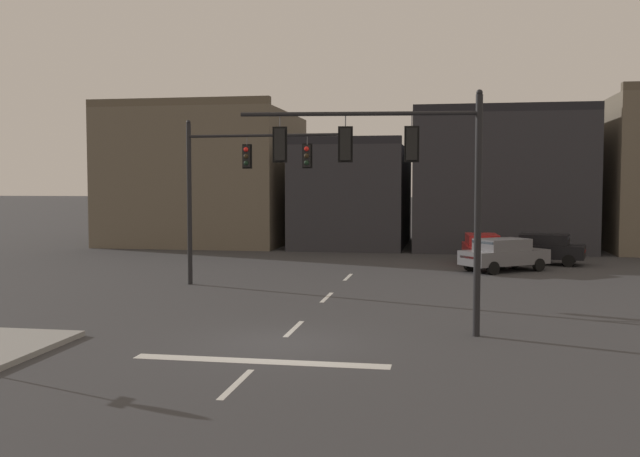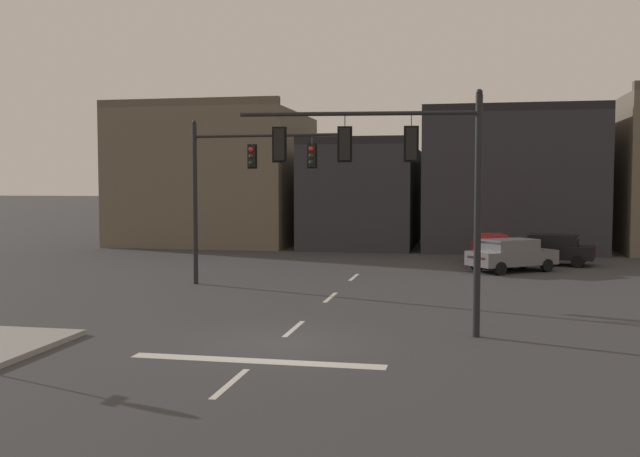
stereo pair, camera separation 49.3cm
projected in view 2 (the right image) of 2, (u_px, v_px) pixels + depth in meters
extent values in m
plane|color=#353538|center=(277.00, 343.00, 19.61)|extent=(400.00, 400.00, 0.00)
cube|color=silver|center=(256.00, 361.00, 17.65)|extent=(6.40, 0.50, 0.01)
cube|color=silver|center=(231.00, 383.00, 15.69)|extent=(0.16, 2.40, 0.01)
cube|color=silver|center=(294.00, 329.00, 21.57)|extent=(0.16, 2.40, 0.01)
cube|color=silver|center=(330.00, 297.00, 27.44)|extent=(0.16, 2.40, 0.01)
cube|color=silver|center=(354.00, 277.00, 33.31)|extent=(0.16, 2.40, 0.01)
cylinder|color=black|center=(478.00, 217.00, 20.21)|extent=(0.20, 0.20, 6.82)
cylinder|color=black|center=(358.00, 114.00, 20.33)|extent=(6.70, 0.83, 0.12)
sphere|color=black|center=(479.00, 92.00, 20.00)|extent=(0.18, 0.18, 0.18)
cylinder|color=#56565B|center=(411.00, 122.00, 20.21)|extent=(0.03, 0.03, 0.35)
cube|color=black|center=(411.00, 144.00, 20.25)|extent=(0.32, 0.27, 0.90)
sphere|color=red|center=(411.00, 134.00, 20.37)|extent=(0.20, 0.20, 0.20)
sphere|color=#2D2314|center=(411.00, 144.00, 20.38)|extent=(0.20, 0.20, 0.20)
sphere|color=black|center=(411.00, 154.00, 20.40)|extent=(0.20, 0.20, 0.20)
cube|color=black|center=(411.00, 144.00, 20.23)|extent=(0.42, 0.07, 1.02)
cylinder|color=#56565B|center=(345.00, 122.00, 20.38)|extent=(0.03, 0.03, 0.35)
cube|color=black|center=(345.00, 144.00, 20.42)|extent=(0.32, 0.27, 0.90)
sphere|color=red|center=(345.00, 135.00, 20.53)|extent=(0.20, 0.20, 0.20)
sphere|color=#2D2314|center=(345.00, 145.00, 20.55)|extent=(0.20, 0.20, 0.20)
sphere|color=black|center=(345.00, 155.00, 20.57)|extent=(0.20, 0.20, 0.20)
cube|color=black|center=(345.00, 144.00, 20.40)|extent=(0.42, 0.07, 1.02)
cylinder|color=#56565B|center=(279.00, 123.00, 20.55)|extent=(0.03, 0.03, 0.35)
cube|color=black|center=(280.00, 145.00, 20.59)|extent=(0.32, 0.27, 0.90)
sphere|color=red|center=(280.00, 135.00, 20.70)|extent=(0.20, 0.20, 0.20)
sphere|color=#2D2314|center=(280.00, 145.00, 20.72)|extent=(0.20, 0.20, 0.20)
sphere|color=black|center=(280.00, 155.00, 20.74)|extent=(0.20, 0.20, 0.20)
cube|color=black|center=(279.00, 145.00, 20.57)|extent=(0.42, 0.07, 1.02)
cylinder|color=black|center=(195.00, 204.00, 30.91)|extent=(0.20, 0.20, 6.88)
cylinder|color=black|center=(270.00, 136.00, 29.96)|extent=(6.72, 0.35, 0.12)
sphere|color=black|center=(194.00, 122.00, 30.69)|extent=(0.18, 0.18, 0.18)
cylinder|color=#56565B|center=(252.00, 141.00, 30.16)|extent=(0.03, 0.03, 0.35)
cube|color=black|center=(252.00, 156.00, 30.20)|extent=(0.31, 0.25, 0.90)
sphere|color=red|center=(251.00, 150.00, 30.05)|extent=(0.20, 0.20, 0.20)
sphere|color=#2D2314|center=(251.00, 156.00, 30.07)|extent=(0.20, 0.20, 0.20)
sphere|color=black|center=(251.00, 163.00, 30.09)|extent=(0.20, 0.20, 0.20)
cube|color=black|center=(252.00, 156.00, 30.21)|extent=(0.42, 0.04, 1.02)
cylinder|color=#56565B|center=(312.00, 141.00, 29.57)|extent=(0.03, 0.03, 0.35)
cube|color=black|center=(312.00, 156.00, 29.61)|extent=(0.31, 0.25, 0.90)
sphere|color=red|center=(311.00, 149.00, 29.46)|extent=(0.20, 0.20, 0.20)
sphere|color=#2D2314|center=(311.00, 156.00, 29.48)|extent=(0.20, 0.20, 0.20)
sphere|color=black|center=(311.00, 163.00, 29.50)|extent=(0.20, 0.20, 0.20)
cube|color=black|center=(312.00, 156.00, 29.63)|extent=(0.42, 0.04, 1.02)
cube|color=slate|center=(512.00, 257.00, 35.35)|extent=(4.59, 4.11, 0.70)
cube|color=slate|center=(510.00, 245.00, 35.25)|extent=(2.93, 2.77, 0.56)
cube|color=#2D3842|center=(522.00, 245.00, 35.59)|extent=(1.12, 1.36, 0.47)
cube|color=#2D3842|center=(491.00, 246.00, 34.73)|extent=(1.10, 1.34, 0.46)
cylinder|color=black|center=(523.00, 262.00, 36.78)|extent=(0.64, 0.56, 0.64)
cylinder|color=black|center=(547.00, 265.00, 35.26)|extent=(0.64, 0.56, 0.64)
cylinder|color=black|center=(477.00, 265.00, 35.50)|extent=(0.64, 0.56, 0.64)
cylinder|color=black|center=(500.00, 269.00, 33.98)|extent=(0.64, 0.56, 0.64)
sphere|color=silver|center=(538.00, 253.00, 36.83)|extent=(0.16, 0.16, 0.16)
sphere|color=silver|center=(554.00, 256.00, 35.80)|extent=(0.16, 0.16, 0.16)
cube|color=maroon|center=(476.00, 258.00, 34.39)|extent=(0.86, 1.11, 0.12)
cube|color=black|center=(550.00, 252.00, 38.35)|extent=(4.70, 2.77, 0.70)
cube|color=black|center=(553.00, 240.00, 38.25)|extent=(2.77, 2.13, 0.56)
cube|color=#2D3842|center=(539.00, 240.00, 38.57)|extent=(0.59, 1.54, 0.47)
cube|color=#2D3842|center=(577.00, 241.00, 37.76)|extent=(0.56, 1.53, 0.46)
cylinder|color=black|center=(520.00, 259.00, 38.21)|extent=(0.67, 0.36, 0.64)
cylinder|color=black|center=(525.00, 256.00, 39.75)|extent=(0.67, 0.36, 0.64)
cylinder|color=black|center=(578.00, 262.00, 37.00)|extent=(0.67, 0.36, 0.64)
cylinder|color=black|center=(580.00, 258.00, 38.54)|extent=(0.67, 0.36, 0.64)
sphere|color=silver|center=(507.00, 250.00, 38.73)|extent=(0.16, 0.16, 0.16)
sphere|color=silver|center=(510.00, 248.00, 39.78)|extent=(0.16, 0.16, 0.16)
cube|color=maroon|center=(594.00, 252.00, 37.44)|extent=(0.36, 1.34, 0.12)
cube|color=#A81E1E|center=(491.00, 252.00, 38.33)|extent=(2.08, 4.51, 0.70)
cube|color=#A81E1E|center=(490.00, 240.00, 38.43)|extent=(1.76, 2.56, 0.56)
cube|color=#2D3842|center=(492.00, 241.00, 37.68)|extent=(1.53, 0.35, 0.47)
cube|color=#2D3842|center=(488.00, 238.00, 39.59)|extent=(1.53, 0.32, 0.46)
cylinder|color=black|center=(510.00, 262.00, 36.80)|extent=(0.26, 0.65, 0.64)
cylinder|color=black|center=(476.00, 261.00, 37.03)|extent=(0.26, 0.65, 0.64)
cylinder|color=black|center=(504.00, 256.00, 39.68)|extent=(0.26, 0.65, 0.64)
cylinder|color=black|center=(472.00, 256.00, 39.90)|extent=(0.26, 0.65, 0.64)
sphere|color=silver|center=(507.00, 255.00, 36.09)|extent=(0.16, 0.16, 0.16)
sphere|color=silver|center=(483.00, 255.00, 36.24)|extent=(0.16, 0.16, 0.16)
cube|color=maroon|center=(487.00, 247.00, 40.48)|extent=(1.37, 0.13, 0.12)
cube|color=#665B4C|center=(218.00, 179.00, 52.85)|extent=(12.38, 12.27, 9.32)
cube|color=brown|center=(187.00, 102.00, 46.83)|extent=(12.38, 0.60, 0.50)
cube|color=#2D2D33|center=(365.00, 197.00, 51.00)|extent=(7.29, 12.63, 6.75)
cube|color=black|center=(352.00, 140.00, 44.88)|extent=(7.29, 0.60, 0.50)
cube|color=#2D2D33|center=(508.00, 184.00, 49.25)|extent=(11.06, 13.12, 8.60)
cube|color=black|center=(516.00, 107.00, 42.84)|extent=(11.06, 0.60, 0.50)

